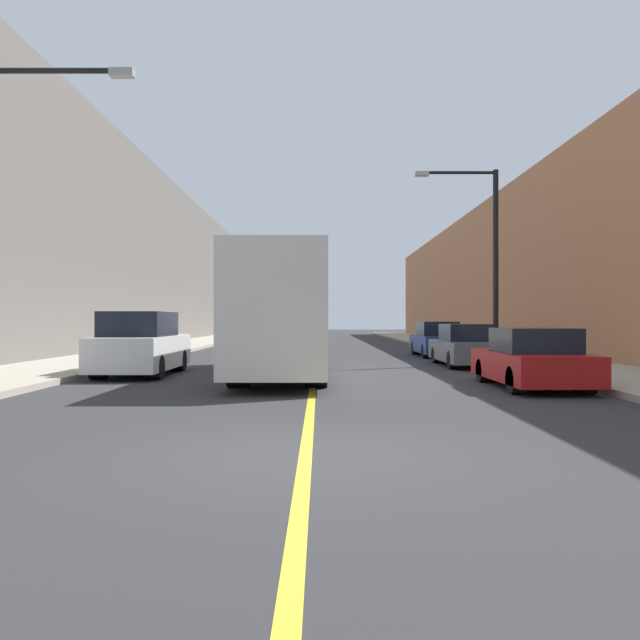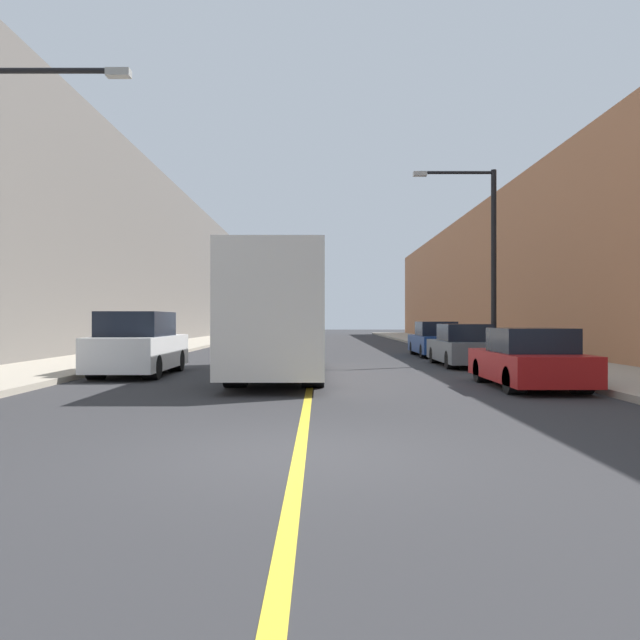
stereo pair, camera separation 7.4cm
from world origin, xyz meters
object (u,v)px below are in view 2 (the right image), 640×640
at_px(bus, 283,313).
at_px(street_lamp_right, 486,249).
at_px(car_right_mid, 464,347).
at_px(car_right_far, 436,341).
at_px(car_right_near, 530,361).
at_px(street_lamp_left, 4,201).
at_px(parked_suv_left, 139,346).

distance_m(bus, street_lamp_right, 9.00).
relative_size(car_right_mid, street_lamp_right, 0.66).
bearing_deg(bus, car_right_far, 56.81).
height_order(car_right_near, car_right_mid, car_right_mid).
distance_m(street_lamp_left, street_lamp_right, 16.30).
height_order(street_lamp_left, street_lamp_right, street_lamp_right).
bearing_deg(street_lamp_right, bus, -146.82).
bearing_deg(car_right_near, car_right_mid, 89.60).
distance_m(bus, car_right_far, 11.53).
relative_size(car_right_far, street_lamp_left, 0.70).
bearing_deg(car_right_near, parked_suv_left, 161.59).
relative_size(street_lamp_left, street_lamp_right, 0.96).
height_order(parked_suv_left, street_lamp_right, street_lamp_right).
bearing_deg(street_lamp_left, car_right_mid, 37.71).
xyz_separation_m(car_right_far, street_lamp_right, (0.97, -4.86, 3.57)).
bearing_deg(bus, car_right_mid, 30.76).
distance_m(car_right_near, street_lamp_right, 8.99).
bearing_deg(parked_suv_left, bus, -0.65).
xyz_separation_m(bus, car_right_mid, (6.18, 3.68, -1.16)).
relative_size(car_right_mid, car_right_far, 0.98).
height_order(parked_suv_left, car_right_far, parked_suv_left).
height_order(car_right_mid, street_lamp_left, street_lamp_left).
distance_m(car_right_mid, street_lamp_left, 15.20).
xyz_separation_m(car_right_near, car_right_mid, (0.05, 7.09, 0.02)).
height_order(bus, car_right_far, bus).
bearing_deg(car_right_mid, street_lamp_right, 44.78).
xyz_separation_m(car_right_mid, car_right_far, (0.10, 5.92, 0.03)).
bearing_deg(car_right_far, street_lamp_left, -128.25).
relative_size(parked_suv_left, car_right_near, 1.08).
bearing_deg(parked_suv_left, car_right_mid, 19.16).
height_order(bus, parked_suv_left, bus).
relative_size(car_right_mid, street_lamp_left, 0.69).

